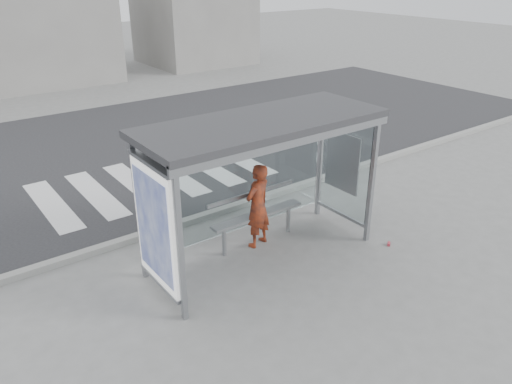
{
  "coord_description": "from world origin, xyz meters",
  "views": [
    {
      "loc": [
        -4.74,
        -6.24,
        4.92
      ],
      "look_at": [
        -0.0,
        0.2,
        1.24
      ],
      "focal_mm": 35.0,
      "sensor_mm": 36.0,
      "label": 1
    }
  ],
  "objects_px": {
    "soda_can": "(389,244)",
    "bench": "(257,215)",
    "person": "(258,206)",
    "bus_shelter": "(243,159)"
  },
  "relations": [
    {
      "from": "bench",
      "to": "soda_can",
      "type": "distance_m",
      "value": 2.6
    },
    {
      "from": "person",
      "to": "bench",
      "type": "xyz_separation_m",
      "value": [
        0.03,
        0.07,
        -0.23
      ]
    },
    {
      "from": "soda_can",
      "to": "bench",
      "type": "bearing_deg",
      "value": 140.98
    },
    {
      "from": "person",
      "to": "soda_can",
      "type": "bearing_deg",
      "value": 127.22
    },
    {
      "from": "person",
      "to": "bus_shelter",
      "type": "bearing_deg",
      "value": 16.97
    },
    {
      "from": "person",
      "to": "soda_can",
      "type": "height_order",
      "value": "person"
    },
    {
      "from": "bus_shelter",
      "to": "soda_can",
      "type": "relative_size",
      "value": 39.88
    },
    {
      "from": "bench",
      "to": "soda_can",
      "type": "bearing_deg",
      "value": -39.02
    },
    {
      "from": "bench",
      "to": "person",
      "type": "bearing_deg",
      "value": -114.32
    },
    {
      "from": "bus_shelter",
      "to": "soda_can",
      "type": "bearing_deg",
      "value": -24.3
    }
  ]
}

